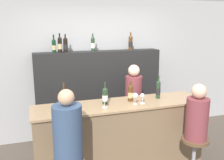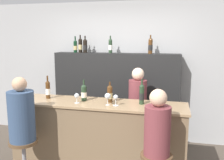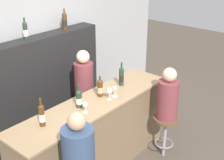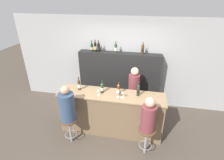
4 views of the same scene
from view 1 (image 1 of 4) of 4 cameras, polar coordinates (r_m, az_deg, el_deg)
The scene contains 19 objects.
wall_back at distance 4.79m, azimuth -3.69°, elevation 2.62°, with size 6.40×0.05×2.60m.
bar_counter at distance 3.73m, azimuth 2.02°, elevation -13.02°, with size 2.46×0.59×1.05m.
back_bar_cabinet at distance 4.69m, azimuth -2.93°, elevation -3.52°, with size 2.30×0.28×1.66m.
wine_bottle_counter_0 at distance 3.37m, azimuth -10.85°, elevation -4.05°, with size 0.07×0.07×0.34m.
wine_bottle_counter_1 at distance 3.48m, azimuth -1.60°, elevation -3.56°, with size 0.08×0.08×0.31m.
wine_bottle_counter_2 at distance 3.60m, azimuth 4.24°, elevation -2.96°, with size 0.08×0.08×0.29m.
wine_bottle_counter_3 at distance 3.78m, azimuth 10.51°, elevation -2.09°, with size 0.07×0.07×0.35m.
wine_bottle_backbar_0 at distance 4.37m, azimuth -13.13°, elevation 7.64°, with size 0.07×0.07×0.31m.
wine_bottle_backbar_1 at distance 4.38m, azimuth -11.82°, elevation 7.94°, with size 0.07×0.07×0.33m.
wine_bottle_backbar_2 at distance 4.39m, azimuth -10.58°, elevation 7.92°, with size 0.08×0.08×0.31m.
wine_bottle_backbar_3 at distance 4.48m, azimuth -4.40°, elevation 8.24°, with size 0.07×0.07×0.31m.
wine_bottle_backbar_4 at distance 4.70m, azimuth 4.26°, elevation 8.53°, with size 0.08×0.08×0.33m.
wine_glass_0 at distance 3.33m, azimuth -1.68°, elevation -4.68°, with size 0.07×0.07×0.14m.
wine_glass_1 at distance 3.47m, azimuth 5.32°, elevation -3.64°, with size 0.08×0.08×0.16m.
wine_glass_2 at distance 3.52m, azimuth 6.98°, elevation -3.69°, with size 0.07×0.07×0.15m.
guest_seated_left at distance 2.85m, azimuth -10.13°, elevation -11.26°, with size 0.33×0.33×0.82m.
bar_stool_right at distance 3.67m, azimuth 18.32°, elevation -14.58°, with size 0.36×0.36×0.65m.
guest_seated_right at distance 3.48m, azimuth 18.88°, elevation -7.65°, with size 0.29×0.29×0.75m.
bartender at distance 4.41m, azimuth 4.85°, elevation -6.62°, with size 0.29×0.29×1.47m.
Camera 1 is at (-1.15, -2.87, 2.16)m, focal length 40.00 mm.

